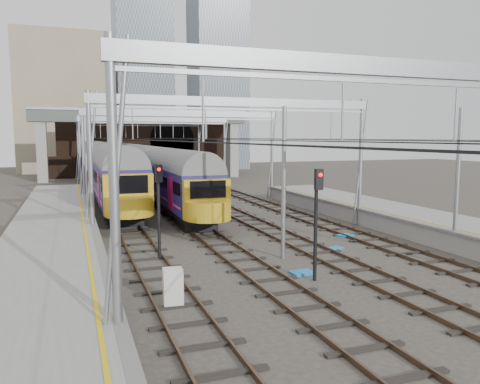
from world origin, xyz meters
name	(u,v)px	position (x,y,z in m)	size (l,w,h in m)	color
ground	(303,269)	(0.00, 0.00, 0.00)	(160.00, 160.00, 0.00)	#38332D
platform_left	(48,264)	(-10.18, 2.50, 0.55)	(4.32, 55.00, 1.12)	gray
tracks	(207,215)	(0.00, 15.00, 0.02)	(14.40, 80.00, 0.22)	#4C3828
overhead_line	(185,126)	(0.00, 21.49, 6.57)	(16.80, 80.00, 8.00)	gray
retaining_wall	(147,146)	(1.40, 51.93, 4.33)	(28.00, 2.75, 9.00)	black
overbridge	(143,125)	(0.00, 46.00, 7.27)	(28.00, 3.00, 9.25)	gray
city_skyline	(137,73)	(2.73, 70.48, 17.09)	(37.50, 27.50, 60.00)	tan
train_main	(134,163)	(-2.00, 39.87, 2.48)	(2.79, 64.52, 4.80)	black
train_second	(101,164)	(-6.00, 36.67, 2.62)	(3.02, 52.34, 5.12)	black
signal_near_left	(159,199)	(-5.46, 3.67, 2.82)	(0.34, 0.45, 4.41)	black
signal_near_centre	(317,210)	(-0.27, -1.60, 2.83)	(0.32, 0.45, 4.42)	black
relay_cabinet	(173,287)	(-6.10, -2.40, 0.64)	(0.64, 0.54, 1.29)	silver
equip_cover_a	(302,273)	(-0.34, -0.58, 0.05)	(0.92, 0.65, 0.11)	#1874B8
equip_cover_b	(335,249)	(3.20, 2.66, 0.05)	(0.81, 0.57, 0.09)	#1874B8
equip_cover_c	(345,235)	(5.41, 5.18, 0.05)	(0.90, 0.63, 0.11)	#1874B8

